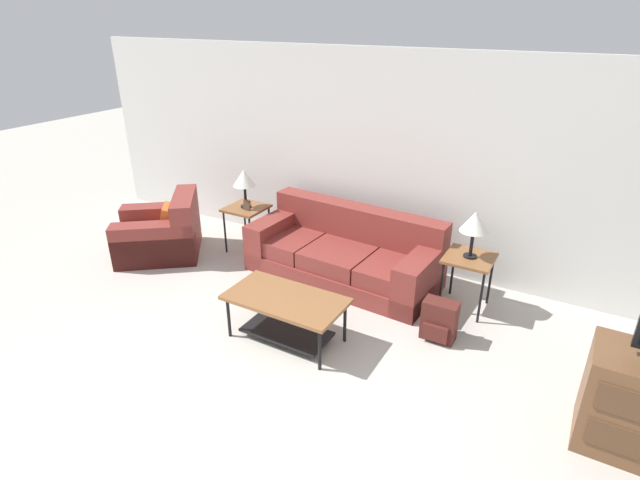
# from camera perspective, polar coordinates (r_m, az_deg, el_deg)

# --- Properties ---
(ground_plane) EXTENTS (24.00, 24.00, 0.00)m
(ground_plane) POSITION_cam_1_polar(r_m,az_deg,el_deg) (4.08, -15.53, -22.97)
(ground_plane) COLOR #B2ADA3
(wall_back) EXTENTS (9.18, 0.06, 2.60)m
(wall_back) POSITION_cam_1_polar(r_m,az_deg,el_deg) (6.14, 7.95, 8.84)
(wall_back) COLOR silver
(wall_back) RESTS_ON ground_plane
(couch) EXTENTS (2.33, 1.10, 0.82)m
(couch) POSITION_cam_1_polar(r_m,az_deg,el_deg) (6.00, 2.80, -1.67)
(couch) COLOR maroon
(couch) RESTS_ON ground_plane
(armchair) EXTENTS (1.37, 1.35, 0.80)m
(armchair) POSITION_cam_1_polar(r_m,az_deg,el_deg) (6.89, -17.63, 0.70)
(armchair) COLOR maroon
(armchair) RESTS_ON ground_plane
(coffee_table) EXTENTS (1.15, 0.61, 0.47)m
(coffee_table) POSITION_cam_1_polar(r_m,az_deg,el_deg) (4.86, -3.91, -7.80)
(coffee_table) COLOR brown
(coffee_table) RESTS_ON ground_plane
(side_table_left) EXTENTS (0.50, 0.51, 0.62)m
(side_table_left) POSITION_cam_1_polar(r_m,az_deg,el_deg) (6.64, -8.41, 3.21)
(side_table_left) COLOR brown
(side_table_left) RESTS_ON ground_plane
(side_table_right) EXTENTS (0.50, 0.51, 0.62)m
(side_table_right) POSITION_cam_1_polar(r_m,az_deg,el_deg) (5.48, 16.66, -2.49)
(side_table_right) COLOR brown
(side_table_right) RESTS_ON ground_plane
(table_lamp_left) EXTENTS (0.29, 0.29, 0.50)m
(table_lamp_left) POSITION_cam_1_polar(r_m,az_deg,el_deg) (6.49, -8.66, 6.95)
(table_lamp_left) COLOR black
(table_lamp_left) RESTS_ON side_table_left
(table_lamp_right) EXTENTS (0.29, 0.29, 0.50)m
(table_lamp_right) POSITION_cam_1_polar(r_m,az_deg,el_deg) (5.29, 17.26, 1.90)
(table_lamp_right) COLOR black
(table_lamp_right) RESTS_ON side_table_right
(backpack) EXTENTS (0.33, 0.27, 0.41)m
(backpack) POSITION_cam_1_polar(r_m,az_deg,el_deg) (5.07, 13.47, -8.99)
(backpack) COLOR #4C1E19
(backpack) RESTS_ON ground_plane
(picture_frame) EXTENTS (0.10, 0.04, 0.13)m
(picture_frame) POSITION_cam_1_polar(r_m,az_deg,el_deg) (6.49, -8.36, 3.97)
(picture_frame) COLOR #4C3828
(picture_frame) RESTS_ON side_table_left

